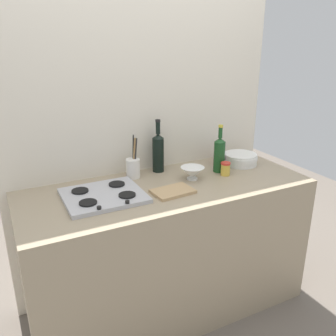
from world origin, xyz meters
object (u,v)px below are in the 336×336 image
Objects in this scene: wine_bottle_leftmost at (158,152)px; condiment_jar_rear at (226,169)px; plate_stack at (241,159)px; condiment_jar_front at (219,157)px; wine_bottle_mid_left at (219,154)px; cutting_board at (173,191)px; utensil_crock at (133,167)px; mixing_bowl at (192,173)px; stovetop_hob at (103,195)px.

condiment_jar_rear is (0.37, -0.27, -0.10)m from wine_bottle_leftmost.
plate_stack is at bearing 30.43° from condiment_jar_rear.
condiment_jar_front reaches higher than condiment_jar_rear.
wine_bottle_leftmost is 0.41m from wine_bottle_mid_left.
utensil_crock is at bearing 108.85° from cutting_board.
condiment_jar_rear is at bearing -23.01° from utensil_crock.
stovetop_hob is at bearing -178.55° from mixing_bowl.
wine_bottle_mid_left reaches higher than stovetop_hob.
plate_stack reaches higher than cutting_board.
wine_bottle_leftmost is 1.11× the size of wine_bottle_mid_left.
wine_bottle_mid_left is 0.50m from cutting_board.
plate_stack is 0.26m from condiment_jar_rear.
cutting_board is at bearing -71.15° from utensil_crock.
utensil_crock is at bearing 164.33° from wine_bottle_mid_left.
utensil_crock is 0.65m from condiment_jar_front.
condiment_jar_rear is at bearing -1.41° from stovetop_hob.
wine_bottle_leftmost reaches higher than utensil_crock.
cutting_board is (-0.08, -0.37, -0.13)m from wine_bottle_leftmost.
condiment_jar_front is at bearing 55.49° from wine_bottle_mid_left.
mixing_bowl is at bearing -60.92° from wine_bottle_leftmost.
condiment_jar_rear is 0.37× the size of cutting_board.
utensil_crock reaches higher than plate_stack.
condiment_jar_front is (0.65, -0.03, -0.02)m from utensil_crock.
wine_bottle_mid_left is 2.10× the size of mixing_bowl.
mixing_bowl is at bearing 1.45° from stovetop_hob.
mixing_bowl is at bearing 32.50° from cutting_board.
utensil_crock reaches higher than cutting_board.
plate_stack is 2.33× the size of condiment_jar_front.
wine_bottle_mid_left reaches higher than cutting_board.
condiment_jar_rear reaches higher than plate_stack.
wine_bottle_leftmost is 0.47m from condiment_jar_rear.
stovetop_hob is 0.55m from wine_bottle_leftmost.
stovetop_hob is at bearing 162.71° from cutting_board.
condiment_jar_front reaches higher than plate_stack.
plate_stack is 0.71m from cutting_board.
condiment_jar_front reaches higher than cutting_board.
stovetop_hob is 1.58× the size of utensil_crock.
mixing_bowl is 0.36m from condiment_jar_front.
utensil_crock is (-0.20, -0.03, -0.07)m from wine_bottle_leftmost.
condiment_jar_front is at bearing 28.08° from mixing_bowl.
wine_bottle_leftmost is 4.07× the size of condiment_jar_rear.
wine_bottle_leftmost is 1.50× the size of cutting_board.
plate_stack is 1.00× the size of cutting_board.
cutting_board is (-0.45, -0.10, -0.04)m from condiment_jar_rear.
condiment_jar_front is (0.45, -0.06, -0.09)m from wine_bottle_leftmost.
wine_bottle_mid_left is 0.11m from condiment_jar_rear.
wine_bottle_leftmost reaches higher than cutting_board.
utensil_crock reaches higher than mixing_bowl.
utensil_crock is at bearing 148.21° from mixing_bowl.
cutting_board is (-0.45, -0.18, -0.12)m from wine_bottle_mid_left.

